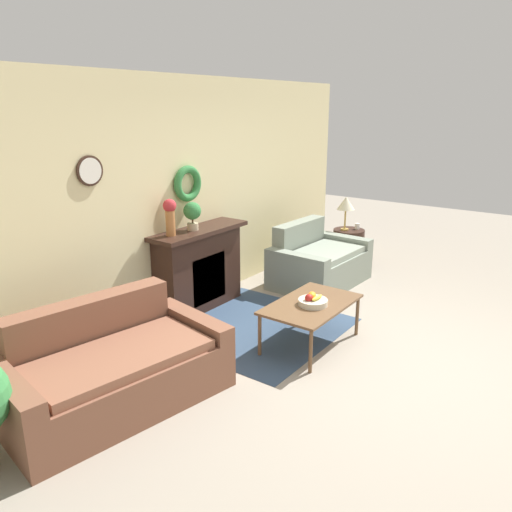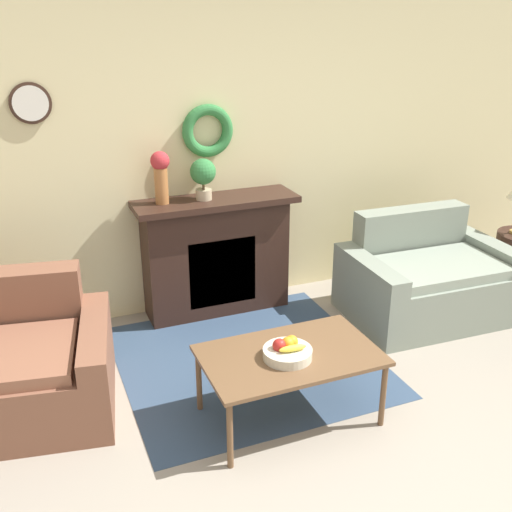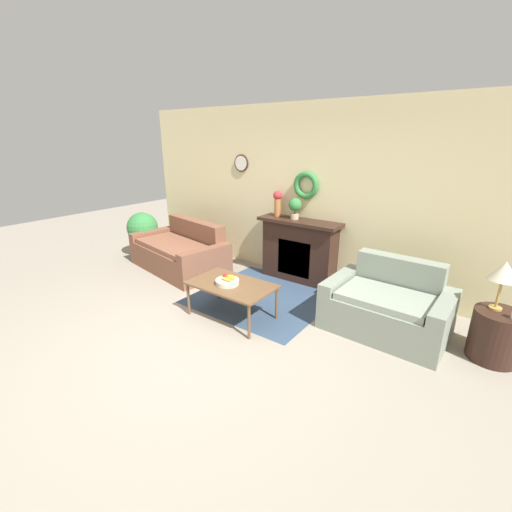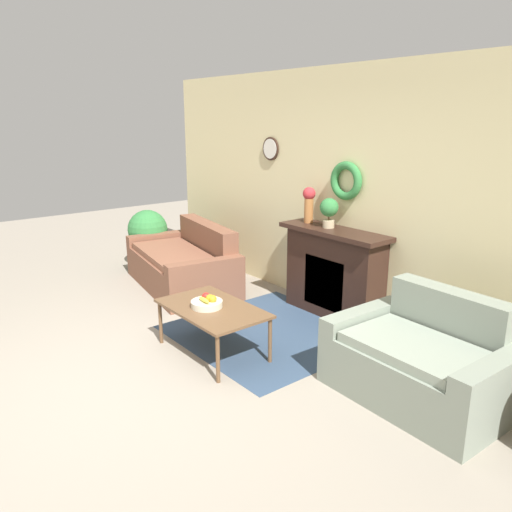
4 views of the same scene
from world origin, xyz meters
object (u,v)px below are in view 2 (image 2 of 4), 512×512
Objects in this scene: coffee_table at (290,359)px; vase_on_mantel_left at (161,173)px; fruit_bowl at (287,351)px; fireplace at (216,255)px; loveseat_right at (428,280)px; potted_plant_on_mantel at (203,175)px.

vase_on_mantel_left is (-0.36, 1.59, 0.81)m from coffee_table.
vase_on_mantel_left is at bearing 101.30° from fruit_bowl.
vase_on_mantel_left is (-0.32, 1.62, 0.73)m from fruit_bowl.
vase_on_mantel_left is at bearing 179.23° from fireplace.
fireplace is 0.95× the size of loveseat_right.
loveseat_right is 2.36m from vase_on_mantel_left.
fireplace is 1.62m from fruit_bowl.
loveseat_right is (1.61, -0.73, -0.20)m from fireplace.
vase_on_mantel_left reaches higher than potted_plant_on_mantel.
loveseat_right is 1.89m from coffee_table.
potted_plant_on_mantel is at bearing -3.47° from vase_on_mantel_left.
vase_on_mantel_left is at bearing 102.71° from coffee_table.
loveseat_right is 4.71× the size of fruit_bowl.
coffee_table is at bearing -77.29° from vase_on_mantel_left.
potted_plant_on_mantel is (0.01, 1.60, 0.69)m from fruit_bowl.
coffee_table is (-0.07, -1.58, -0.08)m from fireplace.
potted_plant_on_mantel reaches higher than fruit_bowl.
coffee_table is at bearing 44.00° from fruit_bowl.
potted_plant_on_mantel is at bearing 91.02° from coffee_table.
loveseat_right is 1.94m from fruit_bowl.
fireplace is at bearing 86.41° from fruit_bowl.
fruit_bowl is 0.90× the size of potted_plant_on_mantel.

